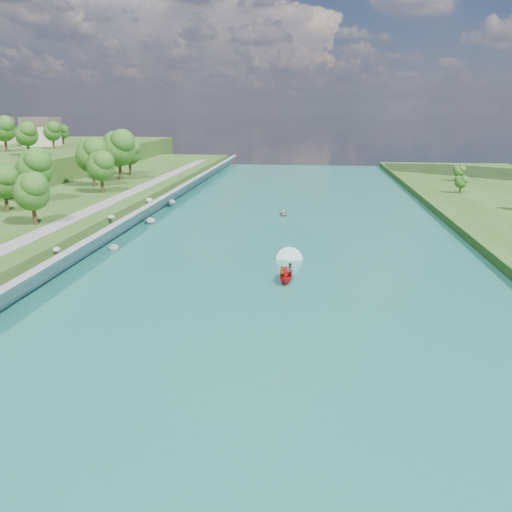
# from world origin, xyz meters

# --- Properties ---
(ground) EXTENTS (260.00, 260.00, 0.00)m
(ground) POSITION_xyz_m (0.00, 0.00, 0.00)
(ground) COLOR #2D5119
(ground) RESTS_ON ground
(river_water) EXTENTS (55.00, 240.00, 0.10)m
(river_water) POSITION_xyz_m (0.00, 20.00, 0.05)
(river_water) COLOR #1B6754
(river_water) RESTS_ON ground
(ridge_west) EXTENTS (60.00, 120.00, 9.00)m
(ridge_west) POSITION_xyz_m (-82.50, 95.00, 4.50)
(ridge_west) COLOR #2D5119
(ridge_west) RESTS_ON ground
(riprap_bank) EXTENTS (4.50, 236.00, 4.56)m
(riprap_bank) POSITION_xyz_m (-25.85, 19.61, 1.80)
(riprap_bank) COLOR slate
(riprap_bank) RESTS_ON ground
(riverside_path) EXTENTS (3.00, 200.00, 0.10)m
(riverside_path) POSITION_xyz_m (-32.50, 20.00, 3.55)
(riverside_path) COLOR gray
(riverside_path) RESTS_ON berm_west
(ridge_houses) EXTENTS (29.50, 29.50, 8.40)m
(ridge_houses) POSITION_xyz_m (-88.67, 100.00, 13.31)
(ridge_houses) COLOR beige
(ridge_houses) RESTS_ON ridge_west
(trees_ridge) EXTENTS (18.69, 44.31, 10.58)m
(trees_ridge) POSITION_xyz_m (-70.96, 83.22, 13.69)
(trees_ridge) COLOR #1E4F15
(trees_ridge) RESTS_ON ridge_west
(motorboat) EXTENTS (3.60, 18.76, 2.15)m
(motorboat) POSITION_xyz_m (1.10, 12.47, 0.76)
(motorboat) COLOR red
(motorboat) RESTS_ON river_water
(raft) EXTENTS (2.52, 3.24, 1.53)m
(raft) POSITION_xyz_m (-1.52, 49.28, 0.45)
(raft) COLOR gray
(raft) RESTS_ON river_water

